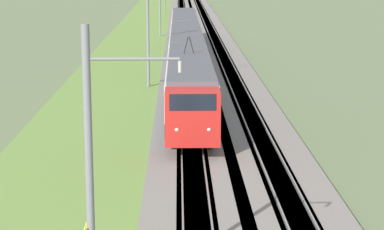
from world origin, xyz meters
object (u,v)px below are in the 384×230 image
at_px(passenger_train, 186,48).
at_px(catenary_mast_near, 92,177).
at_px(catenary_mast_far, 160,2).
at_px(catenary_mast_mid, 149,31).

relative_size(passenger_train, catenary_mast_near, 7.09).
xyz_separation_m(catenary_mast_near, catenary_mast_far, (78.18, 0.00, 0.17)).
relative_size(catenary_mast_near, catenary_mast_far, 0.96).
height_order(catenary_mast_near, catenary_mast_far, catenary_mast_far).
bearing_deg(catenary_mast_near, catenary_mast_far, 0.00).
bearing_deg(catenary_mast_mid, passenger_train, -23.73).
bearing_deg(catenary_mast_far, passenger_train, -174.73).
bearing_deg(catenary_mast_near, passenger_train, -3.72).
bearing_deg(passenger_train, catenary_mast_near, -3.72).
bearing_deg(catenary_mast_far, catenary_mast_mid, -180.00).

